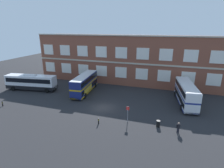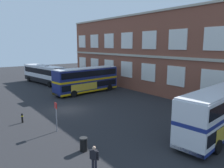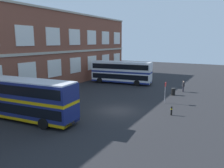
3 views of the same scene
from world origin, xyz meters
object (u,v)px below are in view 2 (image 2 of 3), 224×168
at_px(touring_coach, 43,74).
at_px(safety_bollard_west, 22,118).
at_px(bus_stand_flag, 56,114).
at_px(double_decker_near, 87,80).
at_px(station_litter_bin, 84,144).
at_px(double_decker_middle, 219,112).
at_px(waiting_passenger, 94,158).

xyz_separation_m(touring_coach, safety_bollard_west, (21.28, -9.75, -1.42)).
height_order(touring_coach, bus_stand_flag, touring_coach).
bearing_deg(double_decker_near, station_litter_bin, -30.65).
bearing_deg(double_decker_middle, waiting_passenger, -97.66).
height_order(double_decker_near, touring_coach, double_decker_near).
distance_m(touring_coach, waiting_passenger, 34.15).
height_order(touring_coach, safety_bollard_west, touring_coach).
xyz_separation_m(double_decker_near, safety_bollard_west, (8.43, -12.32, -1.66)).
distance_m(bus_stand_flag, safety_bollard_west, 4.75).
relative_size(waiting_passenger, bus_stand_flag, 0.63).
bearing_deg(double_decker_near, double_decker_middle, 1.01).
distance_m(touring_coach, station_litter_bin, 31.23).
height_order(waiting_passenger, station_litter_bin, waiting_passenger).
bearing_deg(double_decker_middle, safety_bollard_west, -136.34).
bearing_deg(touring_coach, bus_stand_flag, -17.08).
distance_m(double_decker_near, waiting_passenger, 23.08).
height_order(waiting_passenger, bus_stand_flag, bus_stand_flag).
relative_size(waiting_passenger, station_litter_bin, 1.65).
relative_size(waiting_passenger, safety_bollard_west, 1.79).
relative_size(double_decker_near, safety_bollard_west, 11.79).
relative_size(touring_coach, safety_bollard_west, 12.89).
height_order(double_decker_near, waiting_passenger, double_decker_near).
relative_size(double_decker_middle, touring_coach, 0.92).
xyz_separation_m(double_decker_middle, safety_bollard_west, (-13.32, -12.71, -1.66)).
height_order(bus_stand_flag, station_litter_bin, bus_stand_flag).
height_order(waiting_passenger, safety_bollard_west, waiting_passenger).
xyz_separation_m(waiting_passenger, bus_stand_flag, (-7.57, 0.70, 0.70)).
distance_m(touring_coach, bus_stand_flag, 26.66).
height_order(double_decker_near, double_decker_middle, same).
distance_m(bus_stand_flag, station_litter_bin, 4.88).
distance_m(double_decker_middle, station_litter_bin, 11.65).
bearing_deg(safety_bollard_west, waiting_passenger, 5.87).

